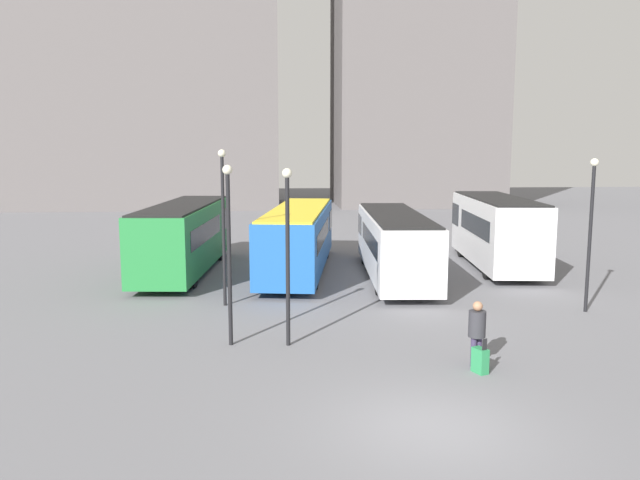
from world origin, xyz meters
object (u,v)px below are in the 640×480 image
(bus_0, at_px, (185,235))
(lamp_post_1, at_px, (229,240))
(lamp_post_0, at_px, (288,241))
(suitcase, at_px, (480,360))
(bus_1, at_px, (299,237))
(lamp_post_2, at_px, (591,222))
(bus_3, at_px, (496,229))
(lamp_post_3, at_px, (223,215))
(traveler, at_px, (477,328))
(bus_2, at_px, (394,242))

(bus_0, bearing_deg, lamp_post_1, -161.02)
(lamp_post_0, bearing_deg, suitcase, -28.36)
(bus_0, height_order, suitcase, bus_0)
(suitcase, xyz_separation_m, lamp_post_0, (-4.83, 2.61, 2.72))
(suitcase, bearing_deg, bus_1, -5.72)
(bus_0, bearing_deg, lamp_post_2, -114.22)
(bus_3, relative_size, lamp_post_3, 1.68)
(traveler, xyz_separation_m, lamp_post_0, (-4.89, 2.09, 2.02))
(bus_2, height_order, lamp_post_1, lamp_post_1)
(bus_3, xyz_separation_m, lamp_post_3, (-12.44, -6.75, 1.50))
(bus_0, height_order, lamp_post_1, lamp_post_1)
(lamp_post_1, distance_m, lamp_post_3, 4.72)
(lamp_post_0, distance_m, lamp_post_2, 10.93)
(lamp_post_2, height_order, lamp_post_3, lamp_post_3)
(traveler, relative_size, lamp_post_0, 0.34)
(lamp_post_0, bearing_deg, bus_0, 112.00)
(bus_2, distance_m, bus_3, 5.75)
(bus_1, bearing_deg, lamp_post_3, 163.30)
(bus_0, height_order, lamp_post_3, lamp_post_3)
(lamp_post_3, bearing_deg, traveler, -44.33)
(bus_3, relative_size, lamp_post_1, 1.82)
(bus_0, distance_m, bus_1, 5.27)
(traveler, distance_m, lamp_post_0, 5.69)
(traveler, xyz_separation_m, suitcase, (-0.06, -0.51, -0.71))
(bus_0, distance_m, lamp_post_3, 7.05)
(bus_1, height_order, bus_3, bus_3)
(bus_2, distance_m, traveler, 11.59)
(traveler, bearing_deg, lamp_post_1, 48.66)
(bus_1, relative_size, bus_2, 1.10)
(bus_3, relative_size, lamp_post_2, 1.78)
(bus_3, relative_size, traveler, 5.45)
(bus_1, bearing_deg, bus_3, -79.43)
(bus_0, relative_size, lamp_post_2, 2.00)
(bus_2, xyz_separation_m, lamp_post_0, (-4.88, -9.48, 1.48))
(suitcase, bearing_deg, bus_3, -43.17)
(bus_2, bearing_deg, lamp_post_0, 156.03)
(bus_2, height_order, bus_3, bus_3)
(bus_2, height_order, traveler, bus_2)
(bus_2, xyz_separation_m, lamp_post_3, (-7.10, -4.64, 1.75))
(lamp_post_1, height_order, lamp_post_2, lamp_post_2)
(bus_2, relative_size, lamp_post_0, 2.13)
(traveler, bearing_deg, bus_0, 12.85)
(lamp_post_0, distance_m, lamp_post_1, 1.68)
(lamp_post_0, bearing_deg, lamp_post_2, 16.40)
(bus_0, distance_m, lamp_post_2, 17.20)
(traveler, height_order, lamp_post_1, lamp_post_1)
(lamp_post_3, bearing_deg, suitcase, -46.61)
(traveler, bearing_deg, lamp_post_0, 44.45)
(bus_2, relative_size, lamp_post_2, 2.04)
(bus_0, relative_size, suitcase, 11.44)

